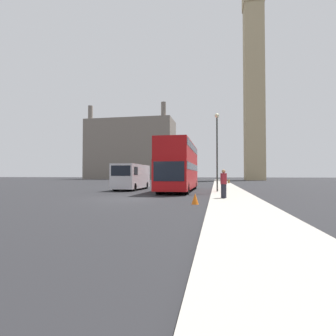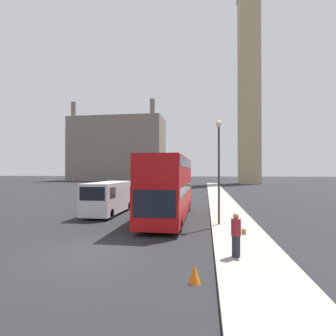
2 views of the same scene
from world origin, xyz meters
TOP-DOWN VIEW (x-y plane):
  - ground_plane at (0.00, 0.00)m, footprint 300.00×300.00m
  - sidewalk_strip at (6.36, 0.00)m, footprint 2.73×120.00m
  - clock_tower at (15.87, 59.93)m, footprint 5.62×5.79m
  - building_block_distant at (-24.74, 75.06)m, footprint 30.73×13.47m
  - red_double_decker_bus at (2.14, 7.82)m, footprint 2.51×10.72m
  - white_van at (-2.75, 9.05)m, footprint 2.10×6.07m
  - pedestrian at (5.78, -0.25)m, footprint 0.52×0.36m
  - street_lamp at (5.45, 5.67)m, footprint 0.36×0.36m
  - parked_sedan at (-3.02, 26.96)m, footprint 1.71×4.32m
  - traffic_cone at (4.33, -2.41)m, footprint 0.36×0.36m

SIDE VIEW (x-z plane):
  - ground_plane at x=0.00m, z-range 0.00..0.00m
  - sidewalk_strip at x=6.36m, z-range 0.00..0.15m
  - traffic_cone at x=4.33m, z-range 0.00..0.55m
  - parked_sedan at x=-3.02m, z-range -0.06..1.37m
  - pedestrian at x=5.78m, z-range 0.15..1.76m
  - white_van at x=-2.75m, z-range 0.09..2.55m
  - red_double_decker_bus at x=2.14m, z-range 0.25..4.48m
  - street_lamp at x=5.45m, z-range 1.08..7.27m
  - building_block_distant at x=-24.74m, z-range -2.28..23.42m
  - clock_tower at x=15.87m, z-range 0.88..70.64m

